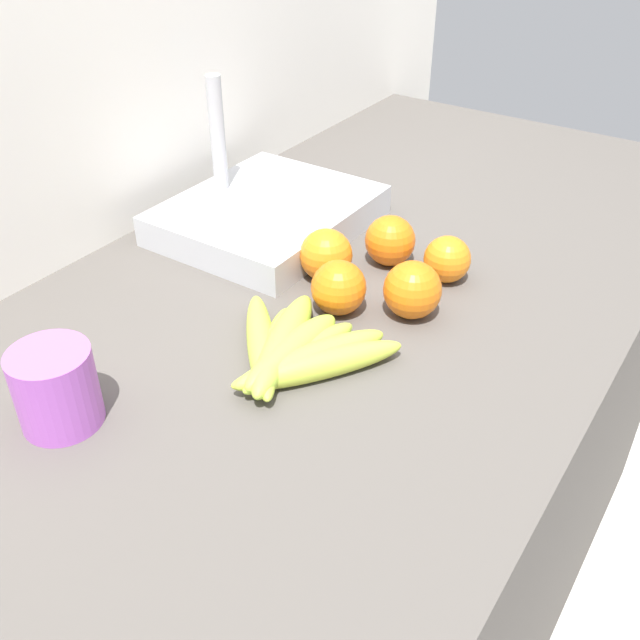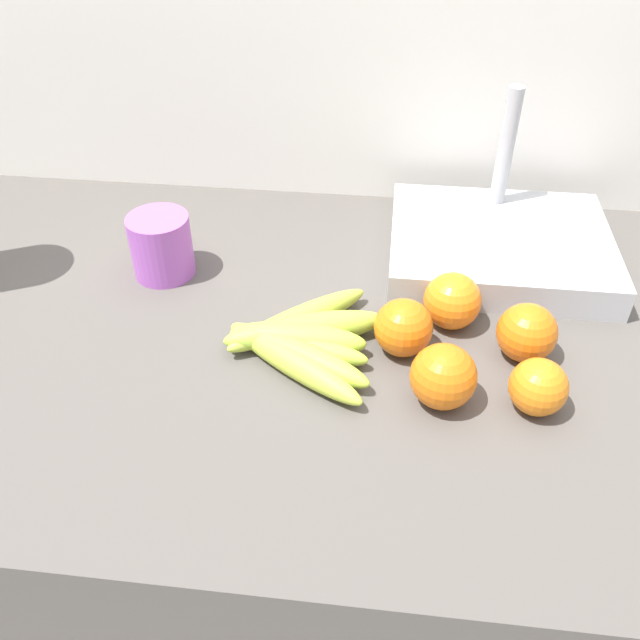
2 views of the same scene
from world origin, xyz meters
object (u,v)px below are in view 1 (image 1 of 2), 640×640
object	(u,v)px
banana_bunch	(292,352)
orange_front	(326,255)
orange_back_right	(390,241)
orange_center	(447,259)
mug	(56,388)
orange_back_left	(412,290)
orange_far_right	(339,288)
sink_basin	(267,213)

from	to	relation	value
banana_bunch	orange_front	size ratio (longest dim) A/B	3.17
orange_back_right	orange_center	bearing A→B (deg)	-88.34
mug	orange_back_left	bearing A→B (deg)	-28.82
orange_back_left	orange_center	size ratio (longest dim) A/B	1.15
orange_back_right	mug	distance (m)	0.52
orange_far_right	mug	bearing A→B (deg)	159.08
orange_center	sink_basin	xyz separation A→B (m)	(-0.02, 0.31, -0.01)
orange_center	mug	bearing A→B (deg)	156.66
orange_far_right	orange_front	bearing A→B (deg)	44.55
banana_bunch	sink_basin	size ratio (longest dim) A/B	0.75
banana_bunch	sink_basin	distance (m)	0.37
orange_front	mug	xyz separation A→B (m)	(-0.42, 0.07, 0.01)
orange_front	orange_back_right	bearing A→B (deg)	-31.15
orange_front	sink_basin	distance (m)	0.18
orange_center	orange_back_right	bearing A→B (deg)	91.66
orange_far_right	orange_center	world-z (taller)	orange_far_right
orange_center	mug	world-z (taller)	mug
orange_back_right	orange_front	bearing A→B (deg)	148.85
orange_center	sink_basin	size ratio (longest dim) A/B	0.21
sink_basin	orange_far_right	bearing A→B (deg)	-121.61
orange_back_left	orange_center	distance (m)	0.11
orange_center	mug	size ratio (longest dim) A/B	0.73
banana_bunch	mug	distance (m)	0.27
orange_back_left	sink_basin	world-z (taller)	sink_basin
orange_front	sink_basin	bearing A→B (deg)	65.02
banana_bunch	orange_center	xyz separation A→B (m)	(0.29, -0.07, 0.01)
orange_center	orange_front	xyz separation A→B (m)	(-0.09, 0.15, 0.00)
orange_back_left	mug	bearing A→B (deg)	151.18
orange_front	mug	bearing A→B (deg)	170.03
orange_far_right	sink_basin	world-z (taller)	sink_basin
banana_bunch	orange_back_left	bearing A→B (deg)	-20.70
orange_back_left	mug	distance (m)	0.46
banana_bunch	orange_far_right	bearing A→B (deg)	7.82
banana_bunch	orange_back_right	size ratio (longest dim) A/B	3.23
orange_front	sink_basin	world-z (taller)	sink_basin
orange_back_left	orange_far_right	size ratio (longest dim) A/B	1.05
orange_front	orange_center	bearing A→B (deg)	-57.64
banana_bunch	mug	size ratio (longest dim) A/B	2.61
orange_back_right	orange_far_right	world-z (taller)	same
sink_basin	mug	distance (m)	0.50
orange_back_right	orange_far_right	size ratio (longest dim) A/B	1.01
orange_back_left	orange_far_right	xyz separation A→B (m)	(-0.05, 0.09, -0.00)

